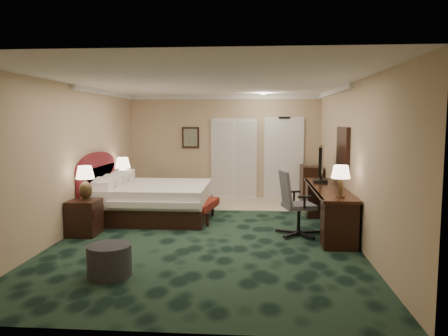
# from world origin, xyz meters

# --- Properties ---
(floor) EXTENTS (5.00, 7.50, 0.00)m
(floor) POSITION_xyz_m (0.00, 0.00, 0.00)
(floor) COLOR black
(floor) RESTS_ON ground
(ceiling) EXTENTS (5.00, 7.50, 0.00)m
(ceiling) POSITION_xyz_m (0.00, 0.00, 2.70)
(ceiling) COLOR white
(ceiling) RESTS_ON wall_back
(wall_back) EXTENTS (5.00, 0.00, 2.70)m
(wall_back) POSITION_xyz_m (0.00, 3.75, 1.35)
(wall_back) COLOR tan
(wall_back) RESTS_ON ground
(wall_front) EXTENTS (5.00, 0.00, 2.70)m
(wall_front) POSITION_xyz_m (0.00, -3.75, 1.35)
(wall_front) COLOR tan
(wall_front) RESTS_ON ground
(wall_left) EXTENTS (0.00, 7.50, 2.70)m
(wall_left) POSITION_xyz_m (-2.50, 0.00, 1.35)
(wall_left) COLOR tan
(wall_left) RESTS_ON ground
(wall_right) EXTENTS (0.00, 7.50, 2.70)m
(wall_right) POSITION_xyz_m (2.50, 0.00, 1.35)
(wall_right) COLOR tan
(wall_right) RESTS_ON ground
(crown_molding) EXTENTS (5.00, 7.50, 0.10)m
(crown_molding) POSITION_xyz_m (0.00, 0.00, 2.65)
(crown_molding) COLOR white
(crown_molding) RESTS_ON wall_back
(tile_patch) EXTENTS (3.20, 1.70, 0.01)m
(tile_patch) POSITION_xyz_m (0.90, 2.90, 0.01)
(tile_patch) COLOR beige
(tile_patch) RESTS_ON ground
(headboard) EXTENTS (0.12, 2.00, 1.40)m
(headboard) POSITION_xyz_m (-2.44, 1.00, 0.70)
(headboard) COLOR #530F12
(headboard) RESTS_ON ground
(entry_door) EXTENTS (1.02, 0.06, 2.18)m
(entry_door) POSITION_xyz_m (1.55, 3.72, 1.05)
(entry_door) COLOR white
(entry_door) RESTS_ON ground
(closet_doors) EXTENTS (1.20, 0.06, 2.10)m
(closet_doors) POSITION_xyz_m (0.25, 3.71, 1.05)
(closet_doors) COLOR silver
(closet_doors) RESTS_ON ground
(wall_art) EXTENTS (0.45, 0.06, 0.55)m
(wall_art) POSITION_xyz_m (-0.90, 3.71, 1.60)
(wall_art) COLOR #496354
(wall_art) RESTS_ON wall_back
(wall_mirror) EXTENTS (0.05, 0.95, 0.75)m
(wall_mirror) POSITION_xyz_m (2.46, 0.60, 1.55)
(wall_mirror) COLOR white
(wall_mirror) RESTS_ON wall_right
(bed) EXTENTS (2.23, 2.06, 0.71)m
(bed) POSITION_xyz_m (-1.29, 1.24, 0.35)
(bed) COLOR white
(bed) RESTS_ON ground
(nightstand_near) EXTENTS (0.50, 0.58, 0.63)m
(nightstand_near) POSITION_xyz_m (-2.23, -0.26, 0.32)
(nightstand_near) COLOR black
(nightstand_near) RESTS_ON ground
(nightstand_far) EXTENTS (0.43, 0.49, 0.53)m
(nightstand_far) POSITION_xyz_m (-2.27, 2.15, 0.27)
(nightstand_far) COLOR black
(nightstand_far) RESTS_ON ground
(lamp_near) EXTENTS (0.34, 0.34, 0.61)m
(lamp_near) POSITION_xyz_m (-2.20, -0.22, 0.94)
(lamp_near) COLOR black
(lamp_near) RESTS_ON nightstand_near
(lamp_far) EXTENTS (0.38, 0.38, 0.66)m
(lamp_far) POSITION_xyz_m (-2.27, 2.19, 0.86)
(lamp_far) COLOR black
(lamp_far) RESTS_ON nightstand_far
(bed_bench) EXTENTS (0.60, 1.23, 0.40)m
(bed_bench) POSITION_xyz_m (-0.25, 1.01, 0.20)
(bed_bench) COLOR maroon
(bed_bench) RESTS_ON ground
(ottoman) EXTENTS (0.71, 0.71, 0.41)m
(ottoman) POSITION_xyz_m (-1.08, -2.27, 0.21)
(ottoman) COLOR #27282D
(ottoman) RESTS_ON ground
(desk) EXTENTS (0.60, 2.79, 0.80)m
(desk) POSITION_xyz_m (2.18, 0.41, 0.40)
(desk) COLOR black
(desk) RESTS_ON ground
(tv) EXTENTS (0.25, 0.94, 0.73)m
(tv) POSITION_xyz_m (2.14, 1.15, 1.17)
(tv) COLOR black
(tv) RESTS_ON desk
(desk_lamp) EXTENTS (0.37, 0.37, 0.53)m
(desk_lamp) POSITION_xyz_m (2.21, -0.60, 1.07)
(desk_lamp) COLOR black
(desk_lamp) RESTS_ON desk
(desk_chair) EXTENTS (0.82, 0.79, 1.17)m
(desk_chair) POSITION_xyz_m (1.60, -0.00, 0.59)
(desk_chair) COLOR #4D4D4E
(desk_chair) RESTS_ON ground
(minibar) EXTENTS (0.49, 0.88, 0.92)m
(minibar) POSITION_xyz_m (2.21, 3.20, 0.46)
(minibar) COLOR black
(minibar) RESTS_ON ground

